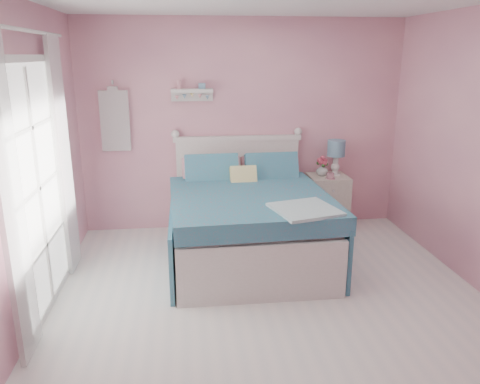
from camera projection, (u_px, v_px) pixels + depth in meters
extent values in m
plane|color=white|center=(275.00, 313.00, 4.06)|extent=(4.50, 4.50, 0.00)
plane|color=#BE7892|center=(243.00, 126.00, 5.84)|extent=(4.00, 0.00, 4.00)
plane|color=#BE7892|center=(410.00, 322.00, 1.55)|extent=(4.00, 0.00, 4.00)
plane|color=#BE7892|center=(14.00, 175.00, 3.47)|extent=(0.00, 4.50, 4.50)
cube|color=silver|center=(248.00, 239.00, 5.13)|extent=(1.58, 2.04, 0.43)
cube|color=silver|center=(248.00, 214.00, 5.05)|extent=(1.52, 1.97, 0.16)
cube|color=silver|center=(238.00, 184.00, 5.98)|extent=(1.54, 0.07, 1.13)
cube|color=silver|center=(238.00, 138.00, 5.82)|extent=(1.60, 0.09, 0.06)
cube|color=silver|center=(263.00, 274.00, 4.17)|extent=(1.54, 0.06, 0.56)
cube|color=teal|center=(250.00, 203.00, 4.86)|extent=(1.69, 1.78, 0.18)
cube|color=pink|center=(211.00, 174.00, 5.58)|extent=(0.69, 0.30, 0.43)
cube|color=pink|center=(270.00, 172.00, 5.66)|extent=(0.69, 0.30, 0.43)
cube|color=#CCBC59|center=(244.00, 179.00, 5.35)|extent=(0.31, 0.23, 0.31)
cube|color=beige|center=(327.00, 202.00, 5.99)|extent=(0.48, 0.45, 0.69)
cube|color=silver|center=(333.00, 190.00, 5.72)|extent=(0.42, 0.02, 0.16)
sphere|color=white|center=(333.00, 191.00, 5.70)|extent=(0.03, 0.03, 0.03)
cylinder|color=white|center=(335.00, 174.00, 5.94)|extent=(0.14, 0.14, 0.02)
cylinder|color=white|center=(335.00, 165.00, 5.91)|extent=(0.07, 0.07, 0.24)
cylinder|color=#648EA8|center=(336.00, 148.00, 5.85)|extent=(0.22, 0.22, 0.20)
imported|color=silver|center=(322.00, 170.00, 5.88)|extent=(0.18, 0.18, 0.15)
imported|color=#C68595|center=(330.00, 176.00, 5.74)|extent=(0.11, 0.11, 0.08)
sphere|color=#CC455E|center=(323.00, 158.00, 5.83)|extent=(0.06, 0.06, 0.06)
sphere|color=#CC455E|center=(325.00, 161.00, 5.87)|extent=(0.06, 0.06, 0.06)
sphere|color=#CC455E|center=(319.00, 160.00, 5.85)|extent=(0.06, 0.06, 0.06)
sphere|color=#CC455E|center=(325.00, 163.00, 5.82)|extent=(0.06, 0.06, 0.06)
sphere|color=#CC455E|center=(321.00, 162.00, 5.83)|extent=(0.06, 0.06, 0.06)
cube|color=silver|center=(192.00, 91.00, 5.57)|extent=(0.50, 0.14, 0.04)
cube|color=silver|center=(192.00, 96.00, 5.65)|extent=(0.50, 0.03, 0.12)
cylinder|color=#D18C99|center=(179.00, 85.00, 5.53)|extent=(0.06, 0.06, 0.10)
cube|color=#648EA8|center=(202.00, 86.00, 5.57)|extent=(0.08, 0.06, 0.07)
cube|color=white|center=(115.00, 121.00, 5.57)|extent=(0.34, 0.03, 0.72)
cube|color=silver|center=(21.00, 58.00, 3.63)|extent=(0.04, 1.32, 0.06)
cube|color=silver|center=(52.00, 300.00, 4.22)|extent=(0.04, 1.32, 0.06)
cube|color=silver|center=(12.00, 217.00, 3.33)|extent=(0.04, 0.06, 2.10)
cube|color=silver|center=(57.00, 174.00, 4.53)|extent=(0.04, 0.06, 2.10)
cube|color=white|center=(37.00, 188.00, 3.92)|extent=(0.02, 1.20, 2.04)
cube|color=white|center=(11.00, 204.00, 3.19)|extent=(0.04, 0.40, 2.32)
cube|color=white|center=(64.00, 158.00, 4.61)|extent=(0.04, 0.40, 2.32)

